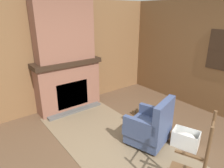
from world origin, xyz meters
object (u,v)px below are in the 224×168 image
Objects in this scene: storage_case at (81,55)px; firewood_stack at (143,111)px; oil_lamp_vase at (49,58)px; laundry_basket at (186,139)px; decorative_plate_on_mantel at (61,55)px; armchair at (150,128)px.

firewood_stack is at bearing 28.71° from storage_case.
oil_lamp_vase reaches higher than storage_case.
laundry_basket is 1.86× the size of oil_lamp_vase.
decorative_plate_on_mantel is at bearing -92.30° from storage_case.
firewood_stack is at bearing -57.35° from armchair.
storage_case reaches higher than laundry_basket.
firewood_stack is at bearing 41.22° from decorative_plate_on_mantel.
decorative_plate_on_mantel reaches higher than storage_case.
decorative_plate_on_mantel is (-1.49, -1.31, 1.30)m from firewood_stack.
laundry_basket reaches higher than firewood_stack.
armchair reaches higher than firewood_stack.
firewood_stack is 1.67× the size of storage_case.
firewood_stack is 0.79× the size of laundry_basket.
armchair is at bearing 2.05° from storage_case.
oil_lamp_vase reaches higher than laundry_basket.
firewood_stack is 2.37m from decorative_plate_on_mantel.
laundry_basket is at bearing -150.63° from armchair.
oil_lamp_vase is 0.31m from decorative_plate_on_mantel.
armchair is at bearing -40.66° from firewood_stack.
laundry_basket is at bearing 20.76° from decorative_plate_on_mantel.
storage_case is (-1.47, -0.81, 1.23)m from firewood_stack.
armchair is 2.51m from storage_case.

